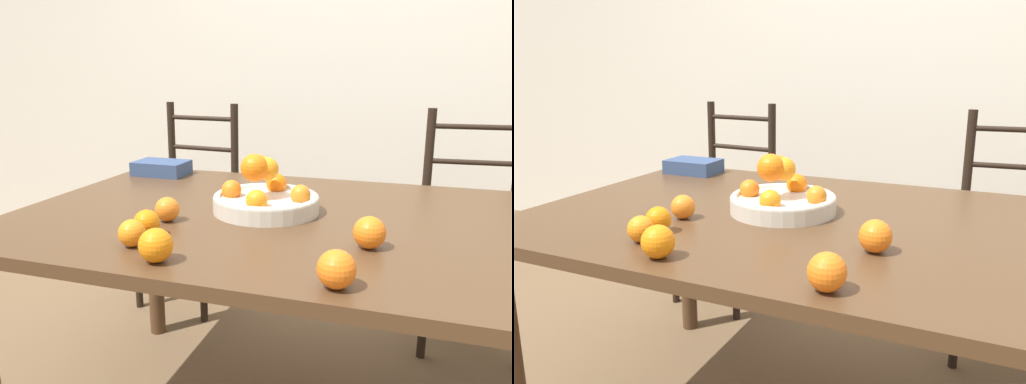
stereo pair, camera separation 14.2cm
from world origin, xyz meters
TOP-DOWN VIEW (x-y plane):
  - wall_back at (0.00, 1.61)m, footprint 8.00×0.06m
  - dining_table at (0.00, 0.00)m, footprint 1.73×1.10m
  - fruit_bowl at (-0.12, 0.01)m, footprint 0.32×0.32m
  - orange_loose_0 at (0.18, -0.47)m, footprint 0.08×0.08m
  - orange_loose_1 at (-0.35, -0.30)m, footprint 0.07×0.07m
  - orange_loose_2 at (-0.34, -0.39)m, footprint 0.07×0.07m
  - orange_loose_3 at (-0.23, -0.46)m, footprint 0.08×0.08m
  - orange_loose_4 at (-0.36, -0.17)m, footprint 0.07×0.07m
  - orange_loose_5 at (0.22, -0.22)m, footprint 0.08×0.08m
  - chair_left at (-0.79, 0.87)m, footprint 0.45×0.43m
  - chair_right at (0.56, 0.87)m, footprint 0.45×0.43m
  - book_stack at (-0.70, 0.41)m, footprint 0.21×0.15m

SIDE VIEW (x-z plane):
  - chair_left at x=-0.79m, z-range -0.03..0.99m
  - chair_right at x=0.56m, z-range -0.03..0.99m
  - dining_table at x=0.00m, z-range 0.30..1.07m
  - book_stack at x=-0.70m, z-range 0.77..0.82m
  - orange_loose_2 at x=-0.34m, z-range 0.77..0.84m
  - orange_loose_1 at x=-0.35m, z-range 0.77..0.84m
  - orange_loose_4 at x=-0.36m, z-range 0.77..0.84m
  - orange_loose_3 at x=-0.23m, z-range 0.77..0.85m
  - orange_loose_0 at x=0.18m, z-range 0.77..0.85m
  - orange_loose_5 at x=0.22m, z-range 0.77..0.85m
  - fruit_bowl at x=-0.12m, z-range 0.72..0.91m
  - wall_back at x=0.00m, z-range 0.00..2.60m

